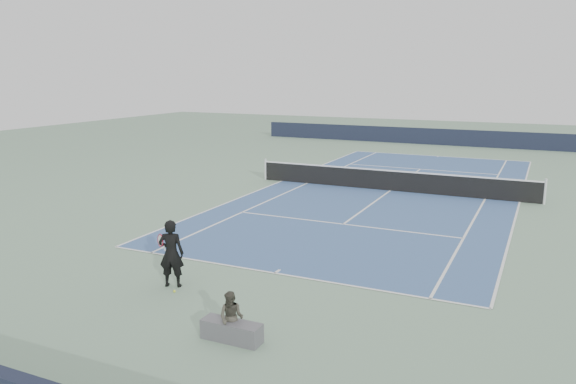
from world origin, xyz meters
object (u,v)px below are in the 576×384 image
at_px(tennis_ball, 174,291).
at_px(spectator_bench, 232,324).
at_px(tennis_net, 391,180).
at_px(tennis_player, 171,253).

height_order(tennis_ball, spectator_bench, spectator_bench).
distance_m(tennis_net, spectator_bench, 15.71).
bearing_deg(tennis_player, tennis_ball, -48.17).
bearing_deg(spectator_bench, tennis_player, 146.24).
bearing_deg(tennis_ball, spectator_bench, -31.69).
height_order(tennis_net, tennis_player, tennis_player).
relative_size(tennis_player, tennis_ball, 26.66).
bearing_deg(tennis_net, tennis_ball, -96.67).
distance_m(tennis_ball, spectator_bench, 3.03).
distance_m(tennis_player, tennis_ball, 0.94).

